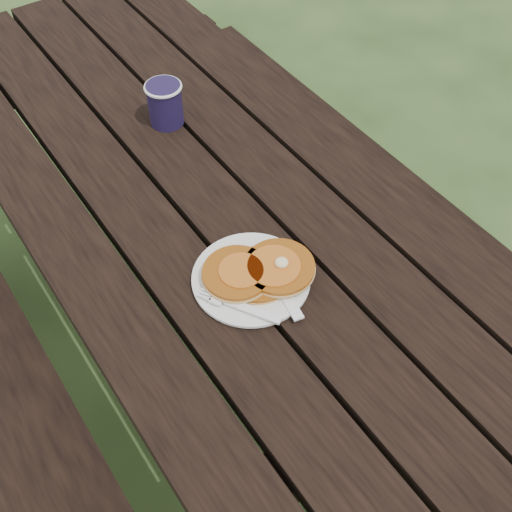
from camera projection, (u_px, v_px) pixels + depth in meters
ground at (211, 355)px, 1.97m from camera, size 60.00×60.00×0.00m
picnic_table at (203, 283)px, 1.69m from camera, size 1.36×1.80×0.75m
plate at (251, 279)px, 1.21m from camera, size 0.25×0.25×0.01m
pancake_stack at (259, 271)px, 1.20m from camera, size 0.21×0.16×0.04m
knife at (278, 283)px, 1.19m from camera, size 0.05×0.18×0.00m
fork at (253, 311)px, 1.15m from camera, size 0.11×0.15×0.01m
coffee_cup at (165, 102)px, 1.47m from camera, size 0.09×0.09×0.10m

